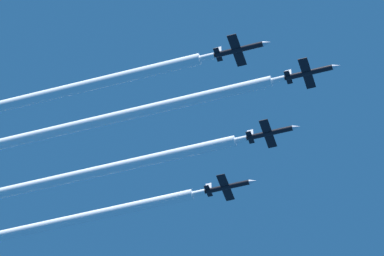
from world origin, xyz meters
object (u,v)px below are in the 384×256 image
jet_lead (311,72)px  jet_left_wingman (272,133)px  jet_right_wingman (241,49)px  jet_outer_left (229,186)px

jet_lead → jet_left_wingman: jet_lead is taller
jet_left_wingman → jet_right_wingman: jet_left_wingman is taller
jet_left_wingman → jet_right_wingman: size_ratio=1.00×
jet_lead → jet_left_wingman: 16.31m
jet_lead → jet_outer_left: bearing=-134.3°
jet_lead → jet_left_wingman: (-11.95, -11.01, -1.37)m
jet_lead → jet_right_wingman: bearing=-45.5°
jet_lead → jet_outer_left: jet_lead is taller
jet_right_wingman → jet_outer_left: bearing=-160.5°
jet_lead → jet_outer_left: size_ratio=1.00×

